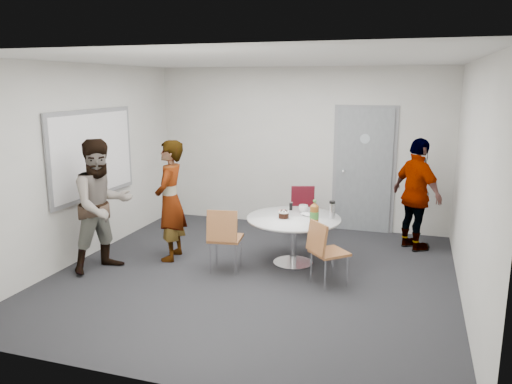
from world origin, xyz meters
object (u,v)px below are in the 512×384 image
(door, at_px, (364,170))
(person_left, at_px, (102,206))
(table, at_px, (296,224))
(chair_near_left, at_px, (224,234))
(whiteboard, at_px, (93,154))
(person_right, at_px, (417,195))
(chair_near_right, at_px, (324,247))
(chair_far, at_px, (303,207))
(person_main, at_px, (170,201))

(door, distance_m, person_left, 4.19)
(table, bearing_deg, chair_near_left, -144.40)
(person_left, bearing_deg, whiteboard, 69.70)
(door, height_order, person_right, door)
(chair_near_right, height_order, chair_far, chair_far)
(door, relative_size, person_left, 1.22)
(person_right, bearing_deg, chair_far, 47.18)
(chair_near_right, xyz_separation_m, person_main, (-2.21, 0.32, 0.35))
(door, xyz_separation_m, table, (-0.68, -1.92, -0.45))
(chair_near_right, height_order, person_main, person_main)
(whiteboard, bearing_deg, door, 32.66)
(chair_far, bearing_deg, table, 81.00)
(chair_near_left, relative_size, chair_far, 1.06)
(door, bearing_deg, chair_near_right, -94.18)
(door, distance_m, person_main, 3.28)
(table, distance_m, chair_far, 1.26)
(whiteboard, distance_m, person_main, 1.31)
(whiteboard, xyz_separation_m, person_main, (1.16, 0.06, -0.61))
(chair_far, relative_size, person_right, 0.49)
(chair_near_left, bearing_deg, whiteboard, 165.33)
(person_main, bearing_deg, person_right, 105.13)
(person_main, relative_size, person_right, 1.01)
(chair_near_left, height_order, person_left, person_left)
(whiteboard, relative_size, chair_far, 2.32)
(chair_far, height_order, person_left, person_left)
(chair_near_right, height_order, person_right, person_right)
(table, distance_m, chair_near_right, 0.80)
(table, xyz_separation_m, chair_far, (-0.18, 1.25, -0.08))
(chair_near_right, distance_m, person_right, 2.10)
(person_left, relative_size, person_right, 1.05)
(door, xyz_separation_m, person_right, (0.85, -0.75, -0.19))
(chair_near_right, bearing_deg, door, 132.79)
(whiteboard, xyz_separation_m, chair_near_left, (2.06, -0.22, -0.92))
(table, distance_m, person_left, 2.57)
(whiteboard, bearing_deg, table, 7.10)
(door, distance_m, whiteboard, 4.25)
(door, xyz_separation_m, whiteboard, (-3.56, -2.28, 0.42))
(door, relative_size, chair_near_right, 2.60)
(chair_near_left, bearing_deg, chair_near_right, -10.11)
(chair_near_left, bearing_deg, person_right, 28.34)
(table, bearing_deg, whiteboard, -172.90)
(person_right, bearing_deg, chair_near_left, 86.49)
(chair_near_left, distance_m, chair_near_right, 1.31)
(table, height_order, person_left, person_left)
(whiteboard, xyz_separation_m, person_left, (0.51, -0.59, -0.58))
(person_right, bearing_deg, table, 87.13)
(person_main, bearing_deg, table, 90.61)
(door, height_order, person_main, door)
(chair_near_left, bearing_deg, person_main, 154.13)
(chair_far, bearing_deg, person_right, 160.38)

